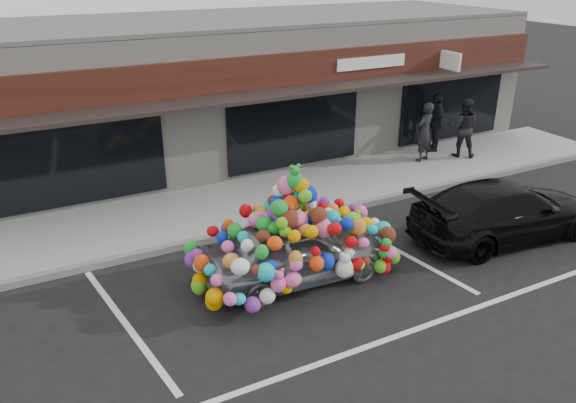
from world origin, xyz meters
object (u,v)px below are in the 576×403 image
pedestrian_a (424,132)px  pedestrian_c (435,122)px  toy_car (295,244)px  pedestrian_b (463,128)px  black_sedan (505,211)px

pedestrian_a → pedestrian_c: 1.18m
toy_car → pedestrian_b: 9.02m
pedestrian_a → pedestrian_b: (1.36, -0.23, 0.01)m
pedestrian_a → pedestrian_c: pedestrian_c is taller
toy_car → black_sedan: toy_car is taller
pedestrian_a → black_sedan: bearing=54.3°
pedestrian_a → pedestrian_b: bearing=153.3°
toy_car → pedestrian_a: 7.93m
toy_car → pedestrian_c: toy_car is taller
pedestrian_b → pedestrian_c: bearing=-26.9°
pedestrian_a → pedestrian_c: size_ratio=0.97×
toy_car → pedestrian_a: size_ratio=2.26×
pedestrian_a → toy_car: bearing=14.3°
black_sedan → pedestrian_a: pedestrian_a is taller
pedestrian_b → pedestrian_c: size_ratio=0.98×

